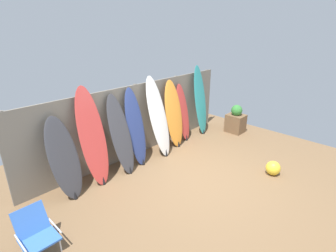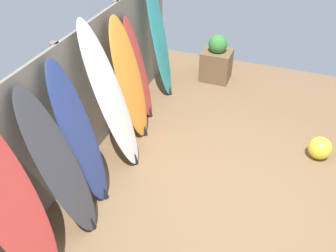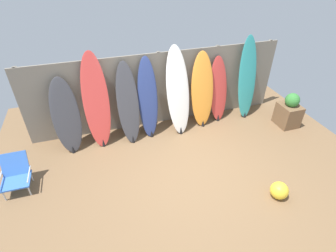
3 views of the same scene
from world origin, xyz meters
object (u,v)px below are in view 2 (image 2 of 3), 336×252
surfboard_red_1 (10,202)px  surfboard_charcoal_2 (60,167)px  planter_box (216,61)px  surfboard_white_4 (111,99)px  surfboard_orange_5 (130,81)px  surfboard_navy_3 (80,137)px  surfboard_teal_7 (159,39)px  beach_ball (320,148)px  surfboard_red_6 (139,71)px

surfboard_red_1 → surfboard_charcoal_2: 0.68m
surfboard_red_1 → planter_box: (4.46, -0.74, -0.63)m
surfboard_white_4 → surfboard_orange_5: (0.63, 0.05, -0.09)m
surfboard_charcoal_2 → surfboard_navy_3: surfboard_navy_3 is taller
surfboard_red_1 → surfboard_teal_7: (3.65, 0.04, 0.01)m
surfboard_charcoal_2 → planter_box: bearing=-10.4°
surfboard_charcoal_2 → surfboard_teal_7: size_ratio=0.86×
surfboard_navy_3 → planter_box: size_ratio=2.10×
surfboard_red_1 → planter_box: 4.56m
surfboard_charcoal_2 → beach_ball: (2.17, -2.60, -0.70)m
surfboard_navy_3 → beach_ball: (1.71, -2.64, -0.74)m
surfboard_white_4 → surfboard_red_6: size_ratio=1.23×
planter_box → surfboard_red_1: bearing=170.6°
surfboard_charcoal_2 → surfboard_teal_7: bearing=1.7°
surfboard_red_1 → surfboard_teal_7: bearing=0.7°
surfboard_white_4 → planter_box: bearing=-14.7°
surfboard_charcoal_2 → surfboard_orange_5: surfboard_orange_5 is taller
surfboard_charcoal_2 → surfboard_white_4: size_ratio=0.88×
surfboard_red_6 → planter_box: bearing=-28.2°
surfboard_red_1 → beach_ball: 3.96m
surfboard_teal_7 → surfboard_red_6: bearing=176.7°
surfboard_red_1 → surfboard_red_6: 2.93m
surfboard_navy_3 → beach_ball: 3.23m
surfboard_teal_7 → surfboard_navy_3: bearing=-178.9°
surfboard_orange_5 → surfboard_red_1: bearing=-179.9°
surfboard_white_4 → planter_box: size_ratio=2.31×
surfboard_charcoal_2 → surfboard_white_4: surfboard_white_4 is taller
surfboard_navy_3 → surfboard_teal_7: surfboard_teal_7 is taller
surfboard_white_4 → surfboard_orange_5: size_ratio=1.11×
surfboard_charcoal_2 → surfboard_white_4: 1.16m
surfboard_red_6 → surfboard_white_4: bearing=-173.3°
surfboard_navy_3 → planter_box: (3.34, -0.74, -0.53)m
beach_ball → surfboard_charcoal_2: bearing=129.9°
surfboard_charcoal_2 → surfboard_orange_5: (1.78, 0.05, 0.03)m
surfboard_red_1 → surfboard_red_6: size_ratio=1.26×
surfboard_white_4 → surfboard_red_6: bearing=6.7°
surfboard_red_1 → surfboard_white_4: surfboard_red_1 is taller
surfboard_orange_5 → surfboard_red_6: size_ratio=1.11×
surfboard_charcoal_2 → beach_ball: size_ratio=5.51×
planter_box → beach_ball: (-1.63, -1.90, -0.21)m
surfboard_orange_5 → surfboard_teal_7: bearing=1.7°
surfboard_teal_7 → beach_ball: (-0.82, -2.69, -0.85)m
surfboard_navy_3 → surfboard_red_6: surfboard_navy_3 is taller
surfboard_charcoal_2 → surfboard_navy_3: size_ratio=0.96×
surfboard_charcoal_2 → surfboard_white_4: bearing=-0.0°
surfboard_charcoal_2 → surfboard_red_6: (2.26, 0.13, -0.07)m
surfboard_charcoal_2 → beach_ball: bearing=-50.1°
surfboard_orange_5 → planter_box: 2.21m
surfboard_teal_7 → planter_box: bearing=-44.1°
surfboard_red_6 → surfboard_teal_7: 0.77m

